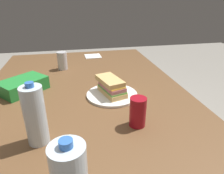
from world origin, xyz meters
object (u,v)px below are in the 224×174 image
at_px(soda_can_red, 138,112).
at_px(sandwich, 111,86).
at_px(chip_bag, 23,85).
at_px(paper_plate, 112,95).
at_px(soda_can_silver, 62,61).
at_px(dining_table, 87,110).
at_px(water_bottle_spare, 35,116).

bearing_deg(soda_can_red, sandwich, 10.40).
bearing_deg(chip_bag, sandwich, -59.40).
height_order(paper_plate, soda_can_silver, soda_can_silver).
xyz_separation_m(dining_table, soda_can_silver, (0.46, 0.12, 0.14)).
bearing_deg(water_bottle_spare, soda_can_red, -85.72).
bearing_deg(soda_can_silver, sandwich, -151.73).
height_order(dining_table, soda_can_red, soda_can_red).
bearing_deg(paper_plate, sandwich, 42.96).
height_order(soda_can_red, soda_can_silver, same).
relative_size(soda_can_red, chip_bag, 0.53).
bearing_deg(soda_can_red, water_bottle_spare, 94.28).
xyz_separation_m(sandwich, soda_can_silver, (0.47, 0.25, 0.01)).
relative_size(sandwich, water_bottle_spare, 0.86).
bearing_deg(chip_bag, soda_can_silver, 16.28).
relative_size(paper_plate, soda_can_silver, 2.16).
bearing_deg(soda_can_red, chip_bag, 50.21).
relative_size(soda_can_red, water_bottle_spare, 0.53).
bearing_deg(soda_can_silver, dining_table, -165.34).
bearing_deg(dining_table, water_bottle_spare, 148.39).
height_order(dining_table, sandwich, sandwich).
relative_size(sandwich, soda_can_red, 1.63).
xyz_separation_m(paper_plate, sandwich, (0.00, 0.00, 0.05)).
xyz_separation_m(dining_table, soda_can_red, (-0.29, -0.18, 0.14)).
height_order(paper_plate, water_bottle_spare, water_bottle_spare).
bearing_deg(chip_bag, water_bottle_spare, -115.79).
bearing_deg(water_bottle_spare, paper_plate, -47.30).
bearing_deg(dining_table, paper_plate, -94.84).
relative_size(dining_table, soda_can_red, 14.70).
distance_m(paper_plate, soda_can_red, 0.28).
bearing_deg(water_bottle_spare, sandwich, -46.76).
bearing_deg(paper_plate, soda_can_silver, 28.39).
height_order(chip_bag, soda_can_silver, soda_can_silver).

